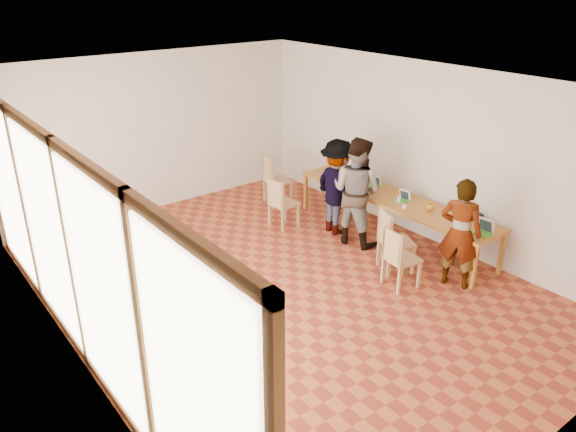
{
  "coord_description": "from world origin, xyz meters",
  "views": [
    {
      "loc": [
        -4.41,
        -5.77,
        4.31
      ],
      "look_at": [
        0.1,
        0.04,
        1.1
      ],
      "focal_mm": 35.0,
      "sensor_mm": 36.0,
      "label": 1
    }
  ],
  "objects": [
    {
      "name": "side_table",
      "position": [
        -1.45,
        1.93,
        0.67
      ],
      "size": [
        0.9,
        0.9,
        0.75
      ],
      "rotation": [
        0.0,
        0.0,
        0.27
      ],
      "color": "#B67928",
      "rests_on": "ground"
    },
    {
      "name": "wall_right",
      "position": [
        3.0,
        0.0,
        1.5
      ],
      "size": [
        0.1,
        8.0,
        3.0
      ],
      "primitive_type": "cube",
      "color": "beige",
      "rests_on": "ground"
    },
    {
      "name": "wall_back",
      "position": [
        0.0,
        4.0,
        1.5
      ],
      "size": [
        6.0,
        0.1,
        3.0
      ],
      "primitive_type": "cube",
      "color": "beige",
      "rests_on": "ground"
    },
    {
      "name": "yellow_mug",
      "position": [
        2.57,
        -0.54,
        0.8
      ],
      "size": [
        0.15,
        0.15,
        0.1
      ],
      "primitive_type": "imported",
      "rotation": [
        0.0,
        0.0,
        0.12
      ],
      "color": "orange",
      "rests_on": "communal_table"
    },
    {
      "name": "laptop_mid",
      "position": [
        2.53,
        -0.0,
        0.8
      ],
      "size": [
        0.21,
        0.24,
        0.19
      ],
      "rotation": [
        0.0,
        0.0,
        0.09
      ],
      "color": "green",
      "rests_on": "communal_table"
    },
    {
      "name": "person_far",
      "position": [
        1.89,
        0.95,
        0.85
      ],
      "size": [
        0.78,
        1.18,
        1.71
      ],
      "primitive_type": "imported",
      "rotation": [
        0.0,
        0.0,
        1.43
      ],
      "color": "gray",
      "rests_on": "ground"
    },
    {
      "name": "black_pouch",
      "position": [
        2.82,
        -1.18,
        0.8
      ],
      "size": [
        0.16,
        0.26,
        0.09
      ],
      "primitive_type": "cube",
      "color": "black",
      "rests_on": "communal_table"
    },
    {
      "name": "chair_mid",
      "position": [
        1.58,
        -0.61,
        0.62
      ],
      "size": [
        0.62,
        0.62,
        0.53
      ],
      "rotation": [
        0.0,
        0.0,
        -0.41
      ],
      "color": "tan",
      "rests_on": "ground"
    },
    {
      "name": "chair_empty",
      "position": [
        1.79,
        2.73,
        0.61
      ],
      "size": [
        0.55,
        0.55,
        0.53
      ],
      "rotation": [
        0.0,
        0.0,
        -0.19
      ],
      "color": "tan",
      "rests_on": "ground"
    },
    {
      "name": "person_mid",
      "position": [
        1.87,
        0.46,
        0.93
      ],
      "size": [
        0.9,
        1.05,
        1.86
      ],
      "primitive_type": "imported",
      "rotation": [
        0.0,
        0.0,
        1.82
      ],
      "color": "gray",
      "rests_on": "ground"
    },
    {
      "name": "laptop_near",
      "position": [
        2.49,
        -1.6,
        0.81
      ],
      "size": [
        0.25,
        0.29,
        0.23
      ],
      "rotation": [
        0.0,
        0.0,
        0.06
      ],
      "color": "green",
      "rests_on": "communal_table"
    },
    {
      "name": "ceiling",
      "position": [
        0.0,
        0.0,
        3.02
      ],
      "size": [
        6.0,
        8.0,
        0.04
      ],
      "primitive_type": "cube",
      "color": "white",
      "rests_on": "wall_back"
    },
    {
      "name": "ground",
      "position": [
        0.0,
        0.0,
        0.0
      ],
      "size": [
        8.0,
        8.0,
        0.0
      ],
      "primitive_type": "plane",
      "color": "#A85028",
      "rests_on": "ground"
    },
    {
      "name": "window_wall",
      "position": [
        -2.96,
        0.0,
        1.5
      ],
      "size": [
        0.1,
        8.0,
        3.0
      ],
      "primitive_type": "cube",
      "color": "white",
      "rests_on": "ground"
    },
    {
      "name": "wall_front",
      "position": [
        0.0,
        -4.0,
        1.5
      ],
      "size": [
        6.0,
        0.1,
        3.0
      ],
      "primitive_type": "cube",
      "color": "beige",
      "rests_on": "ground"
    },
    {
      "name": "condiment_cup",
      "position": [
        2.29,
        -0.24,
        0.78
      ],
      "size": [
        0.08,
        0.08,
        0.06
      ],
      "primitive_type": "cylinder",
      "color": "white",
      "rests_on": "communal_table"
    },
    {
      "name": "person_near",
      "position": [
        2.04,
        -1.51,
        0.84
      ],
      "size": [
        0.62,
        0.72,
        1.68
      ],
      "primitive_type": "imported",
      "rotation": [
        0.0,
        0.0,
        1.99
      ],
      "color": "gray",
      "rests_on": "ground"
    },
    {
      "name": "laptop_far",
      "position": [
        2.65,
        0.79,
        0.8
      ],
      "size": [
        0.21,
        0.24,
        0.2
      ],
      "rotation": [
        0.0,
        0.0,
        0.05
      ],
      "color": "green",
      "rests_on": "communal_table"
    },
    {
      "name": "clear_glass",
      "position": [
        2.42,
        -0.0,
        0.8
      ],
      "size": [
        0.07,
        0.07,
        0.09
      ],
      "primitive_type": "cylinder",
      "color": "silver",
      "rests_on": "communal_table"
    },
    {
      "name": "chair_near",
      "position": [
        1.28,
        -1.02,
        0.57
      ],
      "size": [
        0.5,
        0.5,
        0.5
      ],
      "rotation": [
        0.0,
        0.0,
        -0.15
      ],
      "color": "tan",
      "rests_on": "ground"
    },
    {
      "name": "communal_table",
      "position": [
        2.5,
        0.19,
        0.7
      ],
      "size": [
        0.8,
        4.0,
        0.75
      ],
      "color": "#B67928",
      "rests_on": "ground"
    },
    {
      "name": "green_bottle",
      "position": [
        2.43,
        1.01,
        0.89
      ],
      "size": [
        0.07,
        0.07,
        0.28
      ],
      "primitive_type": "cylinder",
      "color": "#197C3E",
      "rests_on": "communal_table"
    },
    {
      "name": "chair_spare",
      "position": [
        -1.59,
        0.52,
        0.59
      ],
      "size": [
        0.51,
        0.51,
        0.51
      ],
      "rotation": [
        0.0,
        0.0,
        3.0
      ],
      "color": "tan",
      "rests_on": "ground"
    },
    {
      "name": "chair_far",
      "position": [
        1.21,
        1.72,
        0.57
      ],
      "size": [
        0.46,
        0.46,
        0.5
      ],
      "rotation": [
        0.0,
        0.0,
        0.05
      ],
      "color": "tan",
      "rests_on": "ground"
    },
    {
      "name": "pink_phone",
      "position": [
        2.3,
        1.8,
        0.76
      ],
      "size": [
        0.05,
        0.1,
        0.01
      ],
      "primitive_type": "cube",
      "color": "#CF4B87",
      "rests_on": "communal_table"
    }
  ]
}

